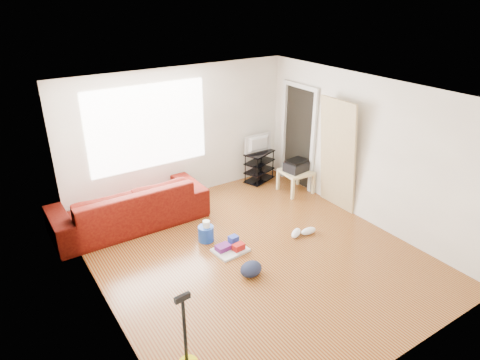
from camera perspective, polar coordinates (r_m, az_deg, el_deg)
room at (r=6.22m, az=2.02°, el=0.45°), size 4.51×5.01×2.51m
sofa at (r=7.71m, az=-14.22°, el=-5.73°), size 2.59×1.01×0.76m
tv_stand at (r=8.97m, az=2.59°, el=1.84°), size 0.72×0.56×0.64m
tv at (r=8.79m, az=2.65°, el=4.83°), size 0.64×0.08×0.37m
side_table at (r=8.53m, az=7.47°, el=0.78°), size 0.58×0.58×0.45m
printer at (r=8.46m, az=7.54°, el=1.92°), size 0.48×0.39×0.23m
bucket at (r=7.06m, az=-4.53°, el=-8.02°), size 0.32×0.32×0.26m
toilet_paper at (r=6.96m, az=-4.47°, el=-6.78°), size 0.12×0.12×0.11m
cleaning_tray at (r=6.76m, az=-1.26°, el=-9.00°), size 0.54×0.45×0.18m
backpack at (r=6.29m, az=1.47°, el=-12.49°), size 0.43×0.39×0.19m
sneakers at (r=7.21m, az=8.30°, el=-6.88°), size 0.52×0.26×0.12m
door_panel at (r=8.24m, az=12.22°, el=-3.43°), size 0.26×0.82×2.05m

